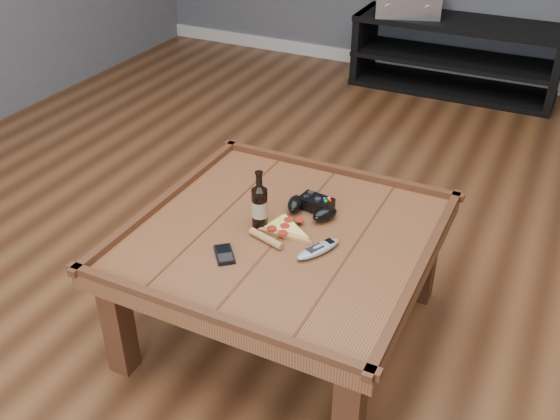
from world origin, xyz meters
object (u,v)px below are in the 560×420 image
at_px(coffee_table, 283,246).
at_px(smartphone, 224,254).
at_px(media_console, 455,57).
at_px(av_receiver, 408,2).
at_px(beer_bottle, 260,205).
at_px(game_console, 357,64).
at_px(game_controller, 312,206).
at_px(pizza_slice, 282,230).
at_px(remote_control, 318,249).

bearing_deg(coffee_table, smartphone, -118.63).
height_order(media_console, av_receiver, av_receiver).
relative_size(beer_bottle, smartphone, 1.87).
xyz_separation_m(beer_bottle, game_console, (-0.61, 2.69, -0.43)).
bearing_deg(av_receiver, media_console, -17.58).
relative_size(game_controller, pizza_slice, 0.74).
distance_m(beer_bottle, game_controller, 0.22).
bearing_deg(smartphone, media_console, 47.87).
height_order(beer_bottle, game_controller, beer_bottle).
relative_size(media_console, game_controller, 6.66).
xyz_separation_m(media_console, smartphone, (-0.11, -2.96, 0.21)).
xyz_separation_m(beer_bottle, game_controller, (0.13, 0.16, -0.06)).
height_order(pizza_slice, game_console, pizza_slice).
xyz_separation_m(coffee_table, media_console, (0.00, 2.75, -0.15)).
bearing_deg(remote_control, game_controller, 144.11).
xyz_separation_m(media_console, game_controller, (0.04, -2.59, 0.23)).
xyz_separation_m(pizza_slice, av_receiver, (-0.37, 2.74, 0.12)).
relative_size(smartphone, game_console, 0.51).
relative_size(coffee_table, smartphone, 8.90).
relative_size(media_console, smartphone, 12.10).
height_order(game_controller, av_receiver, av_receiver).
distance_m(beer_bottle, remote_control, 0.26).
bearing_deg(coffee_table, media_console, 90.00).
bearing_deg(pizza_slice, media_console, 106.15).
xyz_separation_m(beer_bottle, remote_control, (0.24, -0.05, -0.07)).
bearing_deg(media_console, beer_bottle, -91.89).
bearing_deg(beer_bottle, game_console, 102.71).
relative_size(av_receiver, game_console, 2.32).
bearing_deg(coffee_table, beer_bottle, 179.09).
bearing_deg(smartphone, coffee_table, 21.42).
height_order(beer_bottle, av_receiver, beer_bottle).
bearing_deg(beer_bottle, remote_control, -12.20).
height_order(coffee_table, media_console, media_console).
height_order(beer_bottle, pizza_slice, beer_bottle).
xyz_separation_m(smartphone, remote_control, (0.27, 0.15, 0.01)).
xyz_separation_m(smartphone, game_console, (-0.58, 2.89, -0.35)).
bearing_deg(media_console, remote_control, -86.85).
distance_m(media_console, pizza_slice, 2.76).
bearing_deg(coffee_table, game_controller, 76.46).
distance_m(pizza_slice, remote_control, 0.17).
bearing_deg(smartphone, av_receiver, 55.18).
bearing_deg(game_controller, game_console, 114.40).
bearing_deg(game_console, beer_bottle, -95.59).
distance_m(coffee_table, remote_control, 0.18).
bearing_deg(game_controller, smartphone, -104.20).
xyz_separation_m(beer_bottle, av_receiver, (-0.29, 2.74, 0.04)).
bearing_deg(pizza_slice, game_console, 120.69).
distance_m(pizza_slice, game_console, 2.80).
height_order(coffee_table, beer_bottle, beer_bottle).
xyz_separation_m(game_controller, game_console, (-0.74, 2.53, -0.37)).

